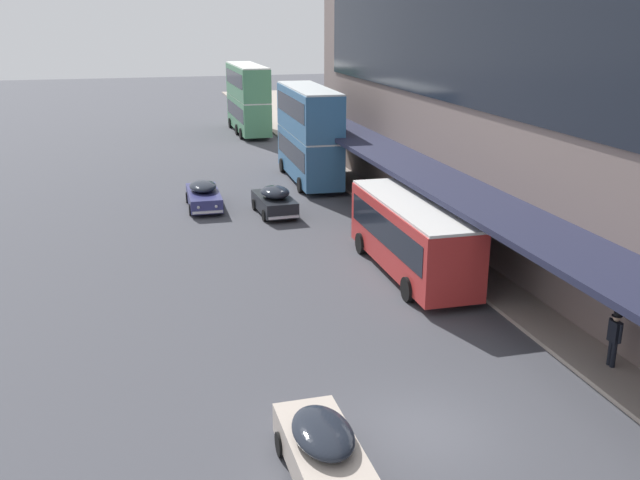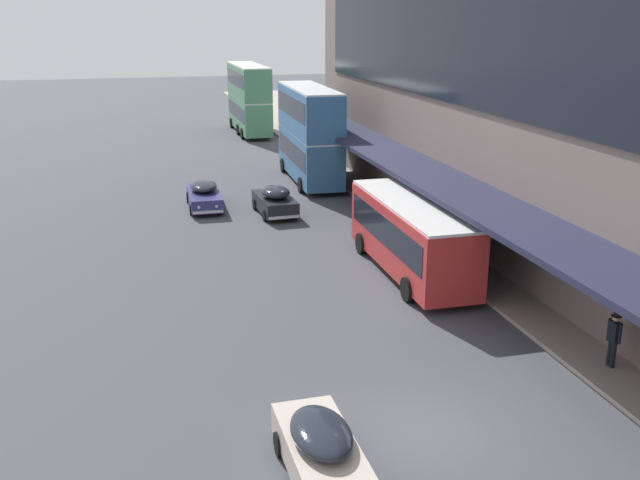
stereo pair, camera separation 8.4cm
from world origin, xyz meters
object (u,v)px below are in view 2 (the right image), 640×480
transit_bus_kerbside_rear (249,97)px  sedan_far_back (204,195)px  transit_bus_kerbside_far (411,233)px  sedan_trailing_mid (323,454)px  fire_hydrant (459,259)px  pedestrian_at_kerb (614,337)px  transit_bus_kerbside_front (309,131)px  sedan_lead_mid (275,201)px

transit_bus_kerbside_rear → sedan_far_back: 27.92m
transit_bus_kerbside_far → sedan_trailing_mid: (-7.44, -13.17, -1.11)m
transit_bus_kerbside_rear → sedan_trailing_mid: bearing=-97.4°
transit_bus_kerbside_far → sedan_trailing_mid: size_ratio=2.02×
sedan_trailing_mid → fire_hydrant: bearing=53.4°
pedestrian_at_kerb → fire_hydrant: size_ratio=2.65×
transit_bus_kerbside_front → sedan_lead_mid: 9.05m
transit_bus_kerbside_front → fire_hydrant: 19.21m
transit_bus_kerbside_rear → sedan_trailing_mid: 54.22m
sedan_far_back → sedan_lead_mid: size_ratio=1.14×
pedestrian_at_kerb → fire_hydrant: 10.00m
transit_bus_kerbside_far → transit_bus_kerbside_rear: bearing=90.7°
transit_bus_kerbside_far → pedestrian_at_kerb: size_ratio=5.13×
pedestrian_at_kerb → fire_hydrant: (-0.62, 9.96, -0.69)m
sedan_trailing_mid → pedestrian_at_kerb: 10.84m
transit_bus_kerbside_front → sedan_trailing_mid: size_ratio=2.12×
sedan_far_back → sedan_trailing_mid: 26.83m
transit_bus_kerbside_front → sedan_lead_mid: (-3.92, -7.72, -2.60)m
transit_bus_kerbside_front → pedestrian_at_kerb: 29.04m
sedan_far_back → transit_bus_kerbside_far: bearing=-61.0°
fire_hydrant → pedestrian_at_kerb: bearing=-86.5°
sedan_trailing_mid → pedestrian_at_kerb: bearing=17.0°
transit_bus_kerbside_front → transit_bus_kerbside_far: (-0.09, -18.82, -1.55)m
fire_hydrant → sedan_far_back: bearing=125.8°
fire_hydrant → transit_bus_kerbside_front: bearing=96.7°
transit_bus_kerbside_front → sedan_trailing_mid: (-7.53, -31.98, -2.66)m
transit_bus_kerbside_far → transit_bus_kerbside_front: bearing=89.7°
transit_bus_kerbside_front → transit_bus_kerbside_rear: (-0.59, 21.72, 0.04)m
transit_bus_kerbside_rear → sedan_far_back: bearing=-104.8°
sedan_lead_mid → pedestrian_at_kerb: (6.75, -21.09, 0.37)m
pedestrian_at_kerb → fire_hydrant: bearing=93.5°
transit_bus_kerbside_far → fire_hydrant: 2.67m
sedan_lead_mid → sedan_trailing_mid: sedan_lead_mid is taller
sedan_far_back → transit_bus_kerbside_rear: bearing=75.2°
transit_bus_kerbside_rear → sedan_lead_mid: transit_bus_kerbside_rear is taller
pedestrian_at_kerb → sedan_trailing_mid: bearing=-163.0°
sedan_trailing_mid → pedestrian_at_kerb: size_ratio=2.54×
transit_bus_kerbside_far → fire_hydrant: bearing=-1.0°
transit_bus_kerbside_rear → transit_bus_kerbside_far: bearing=-89.3°
transit_bus_kerbside_front → transit_bus_kerbside_rear: bearing=91.6°
sedan_trailing_mid → sedan_far_back: bearing=90.3°
sedan_lead_mid → fire_hydrant: bearing=-61.1°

